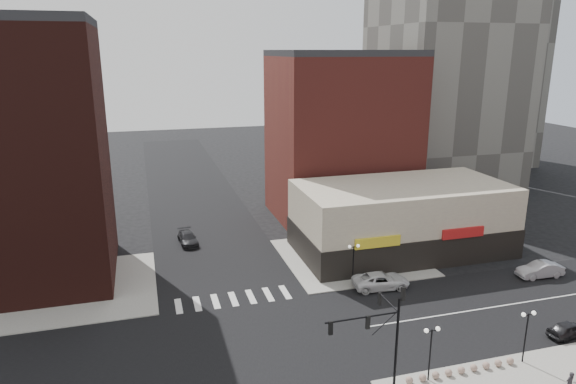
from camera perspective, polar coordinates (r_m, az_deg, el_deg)
name	(u,v)px	position (r m, az deg, el deg)	size (l,w,h in m)	color
ground	(253,345)	(42.88, -3.92, -16.61)	(240.00, 240.00, 0.00)	black
road_ew	(253,345)	(42.87, -3.92, -16.60)	(200.00, 14.00, 0.02)	black
road_ns	(253,345)	(42.87, -3.92, -16.60)	(14.00, 200.00, 0.02)	black
sidewalk_nw	(78,289)	(55.46, -22.34, -9.92)	(15.00, 15.00, 0.12)	gray
sidewalk_ne	(350,257)	(59.17, 6.94, -7.19)	(15.00, 15.00, 0.12)	gray
building_nw	(18,160)	(56.27, -27.79, 3.18)	(16.00, 15.00, 25.00)	black
building_ne_midrise	(341,139)	(71.20, 5.88, 5.90)	(18.00, 15.00, 22.00)	maroon
building_ne_row	(401,224)	(61.17, 12.49, -3.44)	(24.20, 12.20, 8.00)	#C0B699
traffic_signal	(382,325)	(36.06, 10.41, -14.37)	(5.59, 3.09, 7.77)	black
street_lamp_se_a	(431,340)	(38.43, 15.63, -15.58)	(1.22, 0.32, 4.16)	black
street_lamp_se_b	(527,324)	(42.83, 25.05, -13.13)	(1.22, 0.32, 4.16)	black
street_lamp_ne	(354,254)	(51.51, 7.30, -6.85)	(1.22, 0.32, 4.16)	black
bollard_row	(461,370)	(41.29, 18.70, -18.24)	(8.93, 0.53, 0.53)	gray
white_suv	(381,281)	(52.21, 10.28, -9.67)	(2.60, 5.65, 1.57)	silver
dark_sedan_east	(569,329)	(49.31, 28.74, -13.23)	(1.53, 3.81, 1.30)	black
silver_sedan	(540,270)	(59.77, 26.21, -7.76)	(1.68, 4.82, 1.59)	#A7A7AC
dark_sedan_north	(188,238)	(63.69, -11.08, -5.08)	(1.97, 4.84, 1.40)	black
pedestrian	(570,383)	(41.67, 28.80, -18.14)	(0.64, 0.42, 1.74)	#262227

